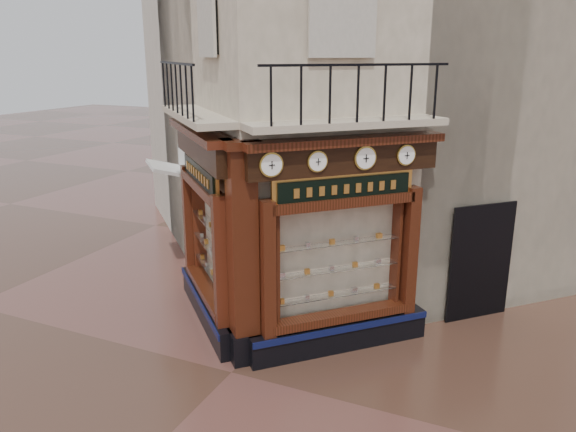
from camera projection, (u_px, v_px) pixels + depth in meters
The scene contains 15 objects.
ground at pixel (232, 372), 9.73m from camera, with size 80.00×80.00×0.00m, color #4C2F23.
main_building at pixel (352, 24), 13.44m from camera, with size 8.00×8.00×12.00m, color beige.
neighbour_left at pixel (298, 47), 16.72m from camera, with size 8.00×8.00×11.00m, color beige.
neighbour_right at pixel (471, 46), 14.77m from camera, with size 8.00×8.00×11.00m, color beige.
shopfront_left at pixel (206, 229), 11.10m from camera, with size 2.86×2.86×3.98m.
shopfront_right at pixel (341, 248), 9.99m from camera, with size 2.86×2.86×3.98m.
corner_pilaster at pixel (243, 258), 9.62m from camera, with size 0.85×0.85×3.98m.
balcony at pixel (267, 119), 9.85m from camera, with size 5.94×2.97×1.03m.
clock_a at pixel (271, 165), 8.90m from camera, with size 0.32×0.32×0.40m.
clock_b at pixel (317, 161), 9.17m from camera, with size 0.29×0.29×0.35m.
clock_c at pixel (365, 158), 9.47m from camera, with size 0.33×0.33×0.41m.
clock_d at pixel (406, 155), 9.74m from camera, with size 0.29×0.29×0.36m.
awning at pixel (173, 271), 14.26m from camera, with size 1.39×0.83×0.08m, color silver, non-canonical shape.
signboard_left at pixel (200, 174), 10.76m from camera, with size 1.96×1.96×0.52m.
signboard_right at pixel (345, 188), 9.61m from camera, with size 1.92×1.92×0.51m.
Camera 1 is at (4.41, -7.42, 5.32)m, focal length 35.00 mm.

